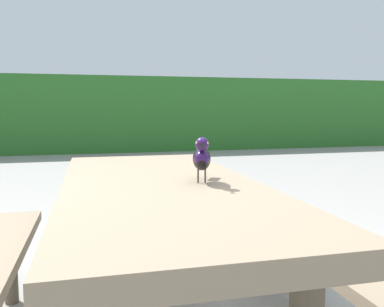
{
  "coord_description": "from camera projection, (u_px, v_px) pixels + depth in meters",
  "views": [
    {
      "loc": [
        -0.38,
        -1.55,
        1.03
      ],
      "look_at": [
        0.06,
        0.12,
        0.84
      ],
      "focal_mm": 38.05,
      "sensor_mm": 36.0,
      "label": 1
    }
  ],
  "objects": [
    {
      "name": "hedge_wall",
      "position": [
        101.0,
        114.0,
        10.15
      ],
      "size": [
        28.0,
        1.97,
        1.77
      ],
      "primitive_type": "cube",
      "color": "#2D6B28",
      "rests_on": "ground"
    },
    {
      "name": "picnic_table_foreground",
      "position": [
        160.0,
        226.0,
        1.66
      ],
      "size": [
        1.7,
        1.81,
        0.74
      ],
      "color": "#84725B",
      "rests_on": "ground"
    },
    {
      "name": "bird_grackle",
      "position": [
        202.0,
        157.0,
        1.58
      ],
      "size": [
        0.11,
        0.28,
        0.18
      ],
      "color": "black",
      "rests_on": "picnic_table_foreground"
    }
  ]
}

